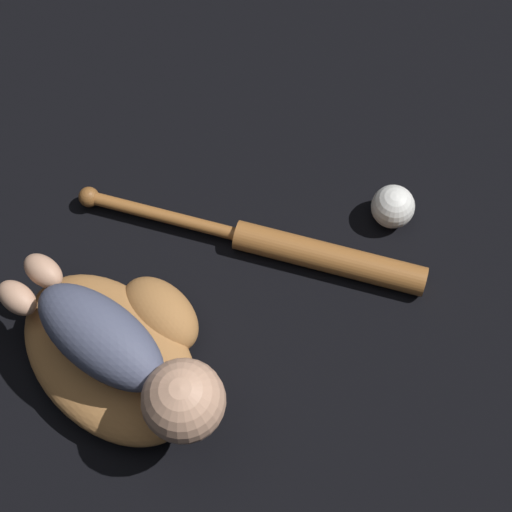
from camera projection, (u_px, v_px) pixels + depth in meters
ground_plane at (77, 378)px, 1.34m from camera, size 6.00×6.00×0.00m
baseball_glove at (119, 350)px, 1.32m from camera, size 0.34×0.27×0.08m
baby_figure at (127, 357)px, 1.22m from camera, size 0.41×0.18×0.12m
baseball_bat at (295, 249)px, 1.41m from camera, size 0.51×0.36×0.05m
baseball at (393, 207)px, 1.43m from camera, size 0.07×0.07×0.07m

